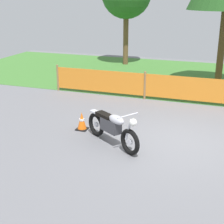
{
  "coord_description": "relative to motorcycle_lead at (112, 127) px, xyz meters",
  "views": [
    {
      "loc": [
        1.07,
        -8.45,
        3.75
      ],
      "look_at": [
        -1.61,
        -0.8,
        0.9
      ],
      "focal_mm": 54.41,
      "sensor_mm": 36.0,
      "label": 1
    }
  ],
  "objects": [
    {
      "name": "ground",
      "position": [
        1.6,
        0.8,
        -0.5
      ],
      "size": [
        24.0,
        24.0,
        0.02
      ],
      "primitive_type": "cube",
      "color": "slate"
    },
    {
      "name": "grass_verge",
      "position": [
        1.6,
        8.19,
        -0.48
      ],
      "size": [
        24.0,
        7.94,
        0.01
      ],
      "primitive_type": "cube",
      "color": "#427A33",
      "rests_on": "ground"
    },
    {
      "name": "barrier_fence",
      "position": [
        1.6,
        4.22,
        0.06
      ],
      "size": [
        10.9,
        0.08,
        1.05
      ],
      "color": "olive",
      "rests_on": "ground"
    },
    {
      "name": "motorcycle_lead",
      "position": [
        0.0,
        0.0,
        0.0
      ],
      "size": [
        1.82,
        1.27,
        1.0
      ],
      "rotation": [
        0.0,
        0.0,
        -0.59
      ],
      "color": "black",
      "rests_on": "ground"
    },
    {
      "name": "traffic_cone",
      "position": [
        -1.18,
        0.69,
        -0.23
      ],
      "size": [
        0.32,
        0.32,
        0.53
      ],
      "color": "black",
      "rests_on": "ground"
    }
  ]
}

